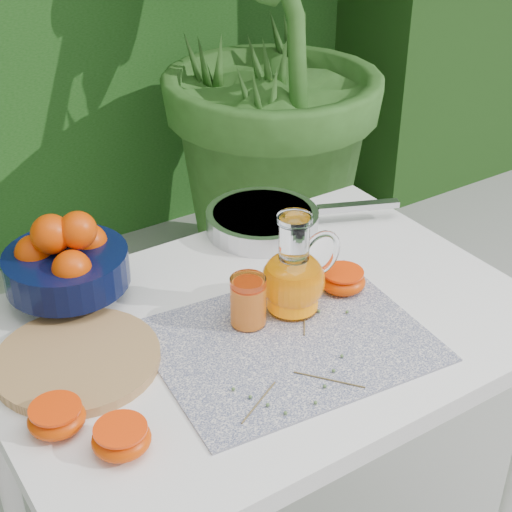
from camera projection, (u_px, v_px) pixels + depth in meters
potted_plant_right at (249, 36)px, 2.62m from camera, size 2.24×2.24×1.74m
white_table at (262, 356)px, 1.49m from camera, size 1.00×0.70×0.75m
placemat at (289, 341)px, 1.39m from camera, size 0.51×0.41×0.00m
cutting_board at (77, 360)px, 1.33m from camera, size 0.35×0.35×0.02m
fruit_bowl at (66, 260)px, 1.46m from camera, size 0.27×0.27×0.18m
juice_pitcher at (294, 277)px, 1.44m from camera, size 0.17×0.12×0.20m
juice_tumbler at (248, 302)px, 1.41m from camera, size 0.09×0.09×0.10m
saute_pan at (264, 220)px, 1.72m from camera, size 0.45×0.33×0.05m
orange_halves at (188, 370)px, 1.29m from camera, size 0.72×0.27×0.04m
thyme_sprigs at (299, 359)px, 1.34m from camera, size 0.32×0.28×0.01m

